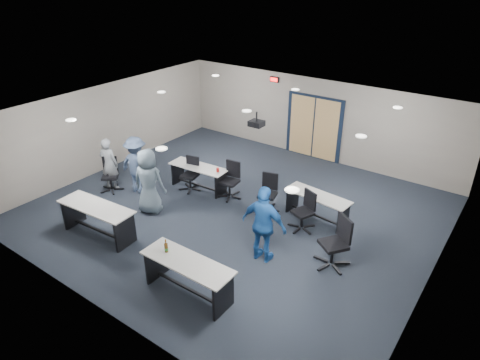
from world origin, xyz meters
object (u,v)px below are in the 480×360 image
Objects in this scene: chair_loose_right at (333,243)px; person_gray at (109,164)px; table_front_left at (97,215)px; person_navy at (264,225)px; chair_loose_left at (110,175)px; table_back_right at (317,203)px; table_front_right at (187,272)px; chair_back_c at (267,193)px; chair_back_d at (303,211)px; person_back at (137,165)px; person_plaid at (149,182)px; table_back_left at (199,173)px; chair_back_a at (190,174)px; chair_back_b at (229,181)px.

person_gray is at bearing -140.98° from chair_loose_right.
person_navy reaches higher than table_front_left.
person_navy is (5.40, -0.15, 0.42)m from chair_loose_left.
table_back_right is 1.13× the size of person_gray.
person_gray reaches higher than chair_loose_right.
chair_back_c is at bearing 96.99° from table_front_right.
chair_back_d is at bearing -91.75° from table_back_right.
person_gray is 0.93× the size of person_back.
person_back is at bearing 109.74° from table_front_left.
table_back_right is 4.41m from person_plaid.
chair_back_d is 1.53m from chair_loose_right.
person_plaid is at bearing -136.64° from chair_loose_right.
table_front_right is 1.08× the size of person_navy.
table_back_left is at bearing -165.91° from table_back_right.
chair_back_a reaches higher than table_back_right.
chair_back_d is at bearing -27.19° from chair_back_c.
chair_back_b is at bearing -141.28° from person_plaid.
person_navy is at bearing -30.70° from table_back_left.
chair_back_c is at bearing -18.33° from chair_loose_left.
person_gray is 1.94m from person_plaid.
chair_loose_left is 5.42m from person_navy.
chair_back_a is 3.67m from chair_back_d.
chair_back_d is at bearing -10.59° from chair_back_a.
table_front_left is at bearing 107.35° from person_back.
table_front_left is 2.34m from chair_loose_left.
table_back_left is 0.99× the size of person_navy.
chair_loose_right reaches higher than table_back_right.
chair_loose_right is (2.42, -1.16, 0.08)m from chair_back_c.
chair_back_a is 0.59× the size of person_back.
chair_back_c is 0.87× the size of chair_loose_right.
chair_back_d is 4.05m from person_plaid.
chair_loose_left is at bearing -154.70° from chair_back_a.
chair_back_c is at bearing -170.22° from chair_loose_right.
person_back is at bearing -142.85° from table_back_left.
table_back_right is 1.80× the size of chair_loose_left.
table_front_right is 1.26× the size of person_gray.
table_front_right is 4.15m from table_back_right.
chair_back_c is at bearing -160.77° from person_plaid.
table_front_right is 1.11× the size of person_plaid.
chair_back_b is (-1.73, 3.69, -0.03)m from table_front_right.
table_back_left is 2.57m from chair_loose_left.
chair_back_b is (1.44, 3.39, -0.04)m from table_front_left.
person_back is at bearing -152.86° from chair_back_a.
person_navy is (-1.35, -0.70, 0.32)m from chair_loose_right.
person_plaid is (1.92, -0.25, 0.11)m from person_gray.
person_navy is (5.51, -0.26, 0.13)m from person_gray.
chair_back_b is at bearing 165.21° from chair_back_c.
table_back_left is 1.79m from person_back.
person_gray is (-1.73, 1.79, 0.23)m from table_front_left.
chair_loose_right is 4.99m from person_plaid.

